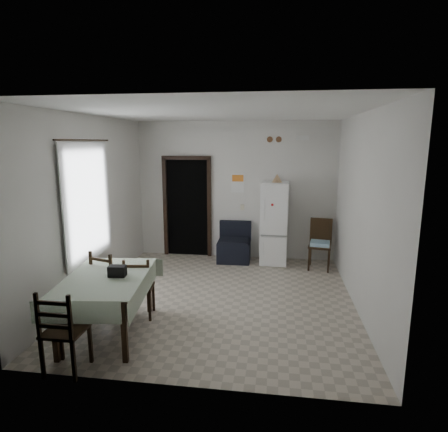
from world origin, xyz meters
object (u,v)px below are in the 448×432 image
fridge (274,223)px  corner_chair (320,245)px  dining_table (108,305)px  dining_chair_far_right (139,286)px  navy_seat (234,242)px  dining_chair_near_head (65,330)px  dining_chair_far_left (111,282)px

fridge → corner_chair: size_ratio=1.70×
fridge → dining_table: size_ratio=1.11×
dining_table → dining_chair_far_right: bearing=60.0°
navy_seat → dining_chair_far_right: 2.91m
dining_chair_far_right → corner_chair: bearing=-148.0°
dining_chair_far_right → dining_chair_near_head: size_ratio=0.92×
corner_chair → dining_table: corner_chair is taller
dining_chair_far_left → dining_chair_near_head: bearing=111.6°
dining_chair_far_right → dining_chair_near_head: bearing=67.6°
corner_chair → dining_table: bearing=-125.8°
dining_chair_near_head → fridge: bearing=-118.2°
dining_chair_far_left → dining_chair_far_right: 0.43m
dining_table → dining_chair_far_right: 0.59m
dining_table → fridge: bearing=49.9°
dining_chair_far_left → fridge: bearing=-113.4°
corner_chair → dining_table: size_ratio=0.65×
dining_chair_far_left → dining_table: bearing=127.3°
fridge → dining_chair_near_head: fridge is taller
dining_table → dining_chair_near_head: 0.85m
dining_table → corner_chair: bearing=37.7°
dining_chair_near_head → navy_seat: bearing=-108.5°
dining_table → dining_chair_far_left: bearing=103.1°
fridge → dining_table: fridge is taller
dining_table → dining_chair_far_right: dining_chair_far_right is taller
fridge → dining_chair_near_head: 4.65m
navy_seat → dining_table: 3.49m
corner_chair → dining_chair_near_head: 4.92m
fridge → dining_chair_far_left: bearing=-128.2°
fridge → corner_chair: bearing=-14.2°
fridge → dining_chair_far_left: size_ratio=1.72×
navy_seat → dining_chair_far_left: dining_chair_far_left is taller
navy_seat → corner_chair: 1.74m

